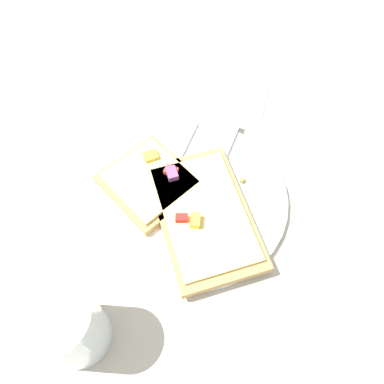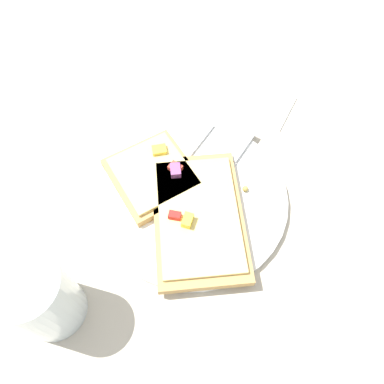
{
  "view_description": "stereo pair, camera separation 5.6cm",
  "coord_description": "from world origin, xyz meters",
  "px_view_note": "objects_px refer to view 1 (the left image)",
  "views": [
    {
      "loc": [
        0.08,
        -0.27,
        0.51
      ],
      "look_at": [
        0.0,
        0.0,
        0.02
      ],
      "focal_mm": 35.0,
      "sensor_mm": 36.0,
      "label": 1
    },
    {
      "loc": [
        0.13,
        -0.25,
        0.51
      ],
      "look_at": [
        0.0,
        0.0,
        0.02
      ],
      "focal_mm": 35.0,
      "sensor_mm": 36.0,
      "label": 2
    }
  ],
  "objects_px": {
    "pizza_slice_main": "(204,215)",
    "drinking_glass": "(68,327)",
    "napkin": "(225,93)",
    "fork": "(169,174)",
    "pizza_slice_corner": "(150,182)",
    "knife": "(221,159)",
    "plate": "(192,197)"
  },
  "relations": [
    {
      "from": "pizza_slice_main",
      "to": "drinking_glass",
      "type": "relative_size",
      "value": 2.06
    },
    {
      "from": "napkin",
      "to": "fork",
      "type": "bearing_deg",
      "value": -101.4
    },
    {
      "from": "pizza_slice_main",
      "to": "napkin",
      "type": "relative_size",
      "value": 1.68
    },
    {
      "from": "pizza_slice_main",
      "to": "pizza_slice_corner",
      "type": "height_order",
      "value": "same"
    },
    {
      "from": "fork",
      "to": "pizza_slice_main",
      "type": "relative_size",
      "value": 0.83
    },
    {
      "from": "pizza_slice_main",
      "to": "drinking_glass",
      "type": "distance_m",
      "value": 0.23
    },
    {
      "from": "fork",
      "to": "drinking_glass",
      "type": "bearing_deg",
      "value": -3.3
    },
    {
      "from": "pizza_slice_main",
      "to": "pizza_slice_corner",
      "type": "xyz_separation_m",
      "value": [
        -0.09,
        0.03,
        0.0
      ]
    },
    {
      "from": "fork",
      "to": "pizza_slice_main",
      "type": "xyz_separation_m",
      "value": [
        0.07,
        -0.06,
        0.01
      ]
    },
    {
      "from": "knife",
      "to": "pizza_slice_corner",
      "type": "distance_m",
      "value": 0.12
    },
    {
      "from": "fork",
      "to": "napkin",
      "type": "distance_m",
      "value": 0.21
    },
    {
      "from": "drinking_glass",
      "to": "fork",
      "type": "bearing_deg",
      "value": 81.74
    },
    {
      "from": "pizza_slice_main",
      "to": "napkin",
      "type": "height_order",
      "value": "pizza_slice_main"
    },
    {
      "from": "plate",
      "to": "pizza_slice_corner",
      "type": "height_order",
      "value": "pizza_slice_corner"
    },
    {
      "from": "plate",
      "to": "knife",
      "type": "xyz_separation_m",
      "value": [
        0.03,
        0.08,
        0.01
      ]
    },
    {
      "from": "fork",
      "to": "pizza_slice_corner",
      "type": "bearing_deg",
      "value": -36.13
    },
    {
      "from": "pizza_slice_corner",
      "to": "napkin",
      "type": "height_order",
      "value": "pizza_slice_corner"
    },
    {
      "from": "plate",
      "to": "drinking_glass",
      "type": "xyz_separation_m",
      "value": [
        -0.08,
        -0.23,
        0.05
      ]
    },
    {
      "from": "plate",
      "to": "drinking_glass",
      "type": "relative_size",
      "value": 2.44
    },
    {
      "from": "fork",
      "to": "pizza_slice_corner",
      "type": "relative_size",
      "value": 1.18
    },
    {
      "from": "plate",
      "to": "drinking_glass",
      "type": "distance_m",
      "value": 0.25
    },
    {
      "from": "knife",
      "to": "napkin",
      "type": "bearing_deg",
      "value": -164.34
    },
    {
      "from": "knife",
      "to": "pizza_slice_main",
      "type": "bearing_deg",
      "value": 5.53
    },
    {
      "from": "plate",
      "to": "napkin",
      "type": "relative_size",
      "value": 2.0
    },
    {
      "from": "fork",
      "to": "napkin",
      "type": "height_order",
      "value": "fork"
    },
    {
      "from": "fork",
      "to": "drinking_glass",
      "type": "distance_m",
      "value": 0.26
    },
    {
      "from": "plate",
      "to": "fork",
      "type": "bearing_deg",
      "value": 150.6
    },
    {
      "from": "plate",
      "to": "pizza_slice_main",
      "type": "bearing_deg",
      "value": -49.95
    },
    {
      "from": "plate",
      "to": "drinking_glass",
      "type": "bearing_deg",
      "value": -109.38
    },
    {
      "from": "plate",
      "to": "knife",
      "type": "relative_size",
      "value": 1.5
    },
    {
      "from": "fork",
      "to": "drinking_glass",
      "type": "relative_size",
      "value": 1.7
    },
    {
      "from": "knife",
      "to": "pizza_slice_corner",
      "type": "xyz_separation_m",
      "value": [
        -0.09,
        -0.08,
        0.01
      ]
    }
  ]
}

